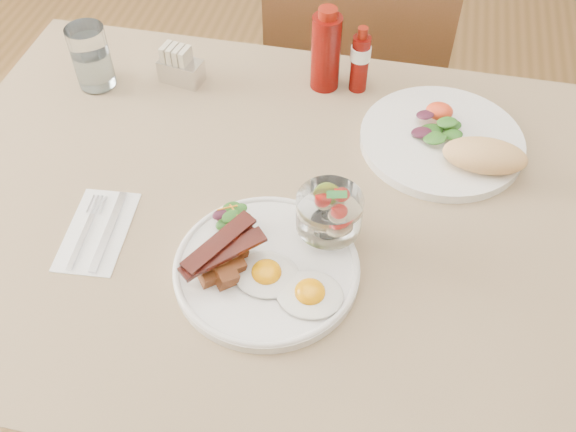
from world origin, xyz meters
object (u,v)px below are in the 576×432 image
Objects in this scene: ketchup_bottle at (326,51)px; sugar_caddy at (180,67)px; chair_far at (356,80)px; fruit_cup at (329,212)px; water_glass at (92,61)px; hot_sauce_bottle at (360,60)px; second_plate at (452,143)px; main_plate at (267,269)px; table at (309,245)px.

ketchup_bottle is 1.87× the size of sugar_caddy.
chair_far is at bearing 83.93° from ketchup_bottle.
fruit_cup is 0.40m from ketchup_bottle.
chair_far is at bearing 41.63° from water_glass.
hot_sauce_bottle is 0.51m from water_glass.
chair_far is 0.78m from fruit_cup.
water_glass reaches higher than fruit_cup.
hot_sauce_bottle reaches higher than fruit_cup.
water_glass is (-0.51, 0.30, -0.02)m from fruit_cup.
second_plate is 2.34× the size of water_glass.
sugar_caddy is at bearing 15.94° from water_glass.
chair_far is 0.69m from water_glass.
main_plate is 0.96× the size of second_plate.
hot_sauce_bottle is 1.08× the size of water_glass.
main_plate reaches higher than table.
sugar_caddy is at bearing -172.05° from hot_sauce_bottle.
main_plate is 0.47m from ketchup_bottle.
chair_far reaches higher than water_glass.
fruit_cup is at bearing -79.34° from ketchup_bottle.
table is 0.37m from ketchup_bottle.
water_glass is (-0.43, 0.38, 0.05)m from main_plate.
sugar_caddy is (-0.53, 0.09, 0.01)m from second_plate.
ketchup_bottle is (-0.25, 0.14, 0.06)m from second_plate.
table is at bearing -83.98° from ketchup_bottle.
hot_sauce_bottle is 0.35m from sugar_caddy.
chair_far is (0.00, 0.66, -0.14)m from table.
table is at bearing -95.17° from hot_sauce_bottle.
main_plate is at bearing -98.62° from hot_sauce_bottle.
ketchup_bottle reaches higher than water_glass.
second_plate is at bearing -4.12° from water_glass.
second_plate is 2.16× the size of hot_sauce_bottle.
sugar_caddy is at bearing 135.52° from fruit_cup.
table is at bearing 123.16° from fruit_cup.
second_plate is 0.24m from hot_sauce_bottle.
fruit_cup is at bearing -30.54° from water_glass.
ketchup_bottle is at bearing 100.66° from fruit_cup.
fruit_cup is 0.60× the size of ketchup_bottle.
hot_sauce_bottle is 1.51× the size of sugar_caddy.
fruit_cup is (0.04, -0.06, 0.16)m from table.
table is 10.64× the size of water_glass.
fruit_cup is (0.08, 0.08, 0.06)m from main_plate.
main_plate is 2.24× the size of water_glass.
chair_far reaches higher than main_plate.
sugar_caddy is 0.17m from water_glass.
water_glass is (-0.44, -0.09, -0.02)m from ketchup_bottle.
water_glass is at bearing -153.67° from sugar_caddy.
ketchup_bottle is 0.07m from hot_sauce_bottle.
fruit_cup is (0.04, -0.72, 0.30)m from chair_far.
main_plate is 0.13m from fruit_cup.
table is at bearing -90.00° from chair_far.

